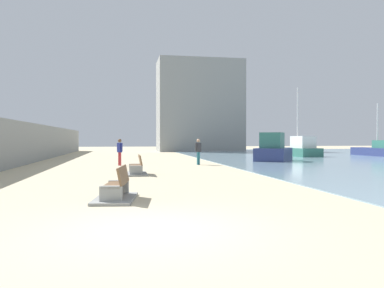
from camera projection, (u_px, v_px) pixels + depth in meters
name	position (u px, v px, depth m)	size (l,w,h in m)	color
ground_plane	(133.00, 165.00, 25.11)	(120.00, 120.00, 0.00)	#C6B793
seawall	(12.00, 144.00, 23.76)	(0.80, 64.00, 2.92)	gray
bench_near	(116.00, 192.00, 10.97)	(1.37, 2.23, 0.98)	gray
bench_far	(136.00, 170.00, 18.69)	(1.12, 2.11, 0.98)	gray
person_walking	(120.00, 150.00, 24.98)	(0.38, 0.42, 1.77)	#B22D33
person_standing	(198.00, 150.00, 25.73)	(0.47, 0.31, 1.76)	teal
boat_distant	(300.00, 149.00, 37.54)	(2.94, 4.99, 6.88)	#337060
boat_outer	(273.00, 151.00, 29.83)	(4.17, 4.64, 2.22)	navy
boat_far_left	(382.00, 150.00, 37.47)	(1.78, 7.33, 5.29)	navy
harbor_building	(200.00, 106.00, 54.37)	(12.00, 6.00, 12.93)	gray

